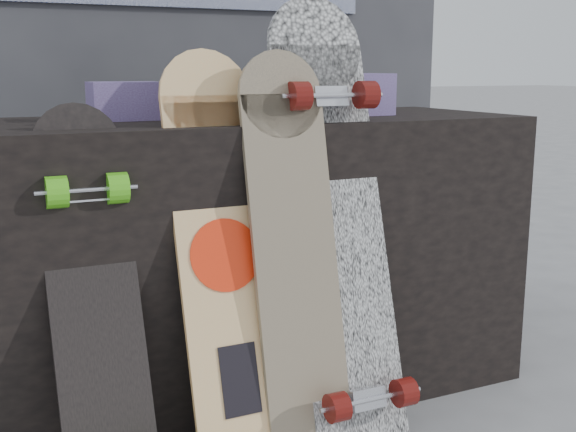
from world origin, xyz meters
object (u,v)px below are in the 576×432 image
longboard_celtic (294,244)px  skateboard_dark (96,300)px  longboard_geisha (224,249)px  longboard_cascadia (337,213)px  vendor_table (239,258)px

longboard_celtic → skateboard_dark: (-0.47, 0.02, -0.08)m
longboard_geisha → longboard_celtic: (0.17, -0.04, 0.00)m
longboard_cascadia → skateboard_dark: bearing=-179.2°
vendor_table → longboard_cascadia: 0.40m
longboard_geisha → skateboard_dark: 0.31m
longboard_celtic → longboard_cascadia: bearing=13.7°
vendor_table → longboard_geisha: size_ratio=1.63×
longboard_cascadia → longboard_celtic: bearing=-166.3°
longboard_geisha → skateboard_dark: (-0.30, -0.01, -0.08)m
vendor_table → skateboard_dark: skateboard_dark is taller
longboard_cascadia → skateboard_dark: longboard_cascadia is taller
longboard_cascadia → skateboard_dark: 0.62m
longboard_celtic → skateboard_dark: 0.47m
vendor_table → longboard_geisha: bearing=-117.1°
vendor_table → longboard_celtic: 0.38m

